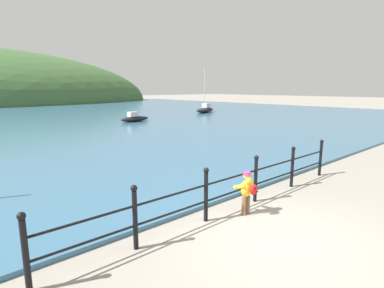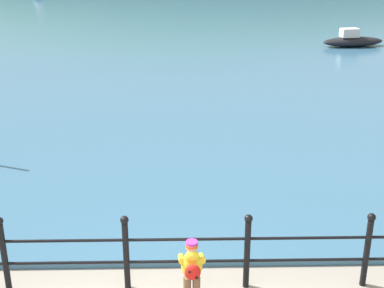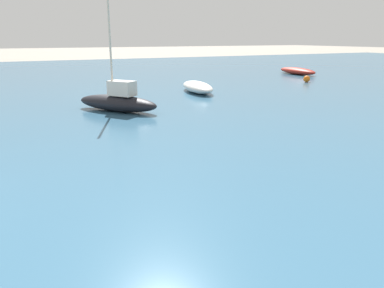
% 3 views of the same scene
% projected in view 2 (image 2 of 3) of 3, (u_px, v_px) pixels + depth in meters
% --- Properties ---
extents(water, '(80.00, 60.00, 0.10)m').
position_uv_depth(water, '(176.00, 10.00, 36.28)').
color(water, '#386684').
rests_on(water, ground).
extents(iron_railing, '(8.87, 0.12, 1.21)m').
position_uv_depth(iron_railing, '(187.00, 250.00, 7.70)').
color(iron_railing, black).
rests_on(iron_railing, ground).
extents(child_in_coat, '(0.39, 0.53, 1.00)m').
position_uv_depth(child_in_coat, '(192.00, 267.00, 7.38)').
color(child_in_coat, brown).
rests_on(child_in_coat, ground).
extents(boat_nearest_quay, '(2.92, 1.29, 0.82)m').
position_uv_depth(boat_nearest_quay, '(353.00, 41.00, 24.26)').
color(boat_nearest_quay, black).
rests_on(boat_nearest_quay, water).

